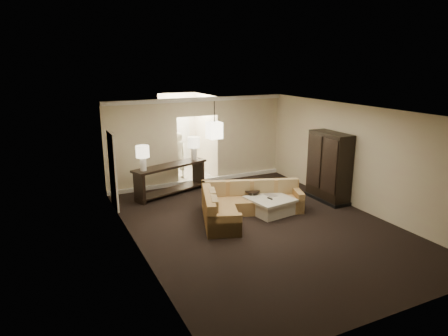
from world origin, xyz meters
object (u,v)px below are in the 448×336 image
sectional_sofa (242,204)px  coffee_table (270,205)px  console_table (171,177)px  armoire (329,168)px  drink_table (252,195)px  person (178,153)px

sectional_sofa → coffee_table: 0.77m
sectional_sofa → console_table: console_table is taller
sectional_sofa → armoire: 2.86m
armoire → drink_table: armoire is taller
coffee_table → drink_table: size_ratio=2.31×
coffee_table → drink_table: bearing=116.0°
console_table → person: size_ratio=1.39×
coffee_table → person: (-1.10, 4.11, 0.67)m
sectional_sofa → coffee_table: bearing=6.8°
sectional_sofa → armoire: size_ratio=1.60×
drink_table → armoire: bearing=-9.0°
sectional_sofa → person: bearing=114.3°
coffee_table → drink_table: 0.59m
drink_table → console_table: bearing=128.1°
sectional_sofa → person: (-0.36, 3.95, 0.57)m
armoire → person: (-3.14, 3.96, -0.06)m
drink_table → coffee_table: bearing=-64.0°
sectional_sofa → armoire: (2.79, -0.01, 0.63)m
console_table → coffee_table: bearing=-72.8°
armoire → person: 5.05m
drink_table → person: person is taller
console_table → person: person is taller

